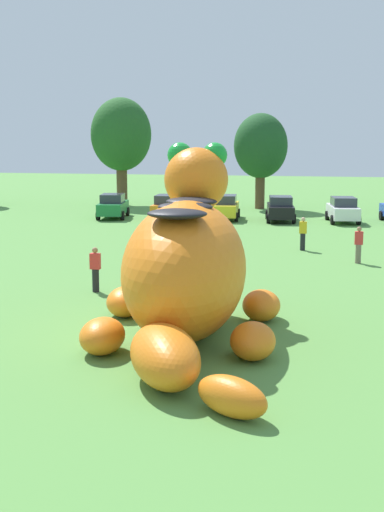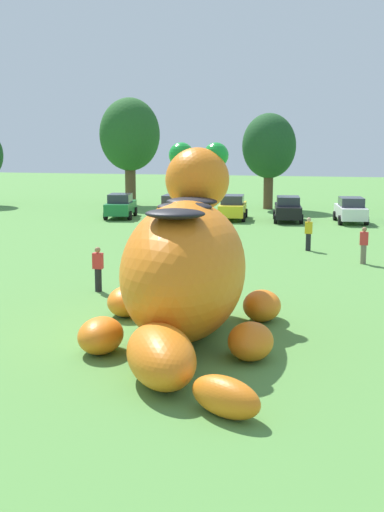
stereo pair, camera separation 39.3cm
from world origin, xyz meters
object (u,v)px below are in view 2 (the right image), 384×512
Objects in this scene: car_white at (351,210)px; car_yellow at (233,207)px; giant_inflatable_creature at (185,267)px; car_black at (288,209)px; spectator_mid_field at (98,269)px; car_orange at (175,207)px; spectator_near_inflatable at (364,246)px; spectator_by_cars at (308,234)px; car_green at (121,206)px.

car_yellow is at bearing 179.66° from car_white.
giant_inflatable_creature is at bearing -100.07° from car_white.
spectator_mid_field is (-5.32, -22.97, -0.01)m from car_black.
car_white is (8.04, -0.05, 0.00)m from car_yellow.
car_orange is 0.99× the size of car_yellow.
car_black is 0.99× the size of car_white.
giant_inflatable_creature reaches higher than spectator_mid_field.
car_black is at bearing 88.35° from giant_inflatable_creature.
spectator_near_inflatable is 1.00× the size of spectator_mid_field.
car_black is at bearing 99.49° from spectator_by_cars.
spectator_near_inflatable is (16.45, -14.51, -0.01)m from car_green.
car_black is at bearing 107.20° from spectator_near_inflatable.
car_white is 12.23m from spectator_by_cars.
giant_inflatable_creature is 16.33m from spectator_by_cars.
car_orange is 4.02m from car_yellow.
car_green is 16.00m from car_white.
spectator_by_cars is (5.84, -12.08, -0.01)m from car_yellow.
spectator_mid_field is (2.51, -22.53, -0.01)m from car_orange.
spectator_by_cars is (9.81, -11.43, -0.01)m from car_orange.
car_white is at bearing -0.34° from car_yellow.
spectator_mid_field and spectator_by_cars have the same top height.
spectator_by_cars is (-2.20, -12.04, -0.01)m from car_white.
spectator_near_inflatable is at bearing -41.41° from car_green.
car_white is at bearing 2.39° from car_green.
car_orange is (-7.02, 27.47, -1.20)m from giant_inflatable_creature.
car_orange is at bearing 130.56° from spectator_near_inflatable.
giant_inflatable_creature is 2.54× the size of car_yellow.
spectator_near_inflatable is at bearing 67.10° from giant_inflatable_creature.
car_white is 25.01m from spectator_mid_field.
car_orange is at bearing -177.11° from car_white.
spectator_mid_field is (6.49, -22.47, -0.01)m from car_green.
giant_inflatable_creature is 6.28× the size of spectator_near_inflatable.
spectator_near_inflatable is (8.50, -15.22, -0.01)m from car_yellow.
car_yellow is at bearing 9.35° from car_orange.
spectator_near_inflatable is 1.00× the size of spectator_by_cars.
giant_inflatable_creature is 2.49× the size of car_green.
car_orange is 12.02m from car_white.
car_white is at bearing 67.67° from spectator_mid_field.
car_black is at bearing -3.21° from car_yellow.
car_green and car_yellow have the same top height.
giant_inflatable_creature is 28.38m from car_orange.
car_black is at bearing 2.43° from car_green.
car_green is 2.52× the size of spectator_mid_field.
spectator_mid_field is (-9.50, -23.14, -0.01)m from car_white.
car_green is at bearing -177.57° from car_black.
car_orange is 22.67m from spectator_mid_field.
spectator_mid_field is at bearing 132.42° from giant_inflatable_creature.
car_orange is 2.44× the size of spectator_by_cars.
giant_inflatable_creature is 29.56m from car_green.
car_black is at bearing 76.97° from spectator_mid_field.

